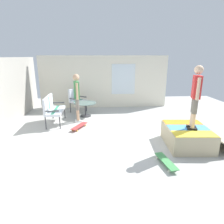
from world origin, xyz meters
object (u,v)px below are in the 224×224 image
object	(u,v)px
person_watching	(77,94)
skateboard_by_bench	(79,126)
patio_table	(85,107)
person_skater	(196,93)
patio_chair_near_house	(76,98)
skate_ramp	(188,136)
skateboard_spare	(166,161)
patio_bench	(52,107)

from	to	relation	value
person_watching	skateboard_by_bench	size ratio (longest dim) A/B	2.21
patio_table	person_skater	bearing A→B (deg)	-135.12
patio_chair_near_house	patio_table	size ratio (longest dim) A/B	1.13
skate_ramp	person_watching	world-z (taller)	person_watching
skate_ramp	person_watching	size ratio (longest dim) A/B	1.06
patio_chair_near_house	skateboard_by_bench	world-z (taller)	patio_chair_near_house
patio_chair_near_house	person_skater	bearing A→B (deg)	-137.47
skate_ramp	person_skater	xyz separation A→B (m)	(-0.09, -0.03, 1.22)
patio_chair_near_house	person_skater	size ratio (longest dim) A/B	0.62
skate_ramp	patio_chair_near_house	distance (m)	5.04
skate_ramp	patio_chair_near_house	world-z (taller)	patio_chair_near_house
skate_ramp	skateboard_by_bench	world-z (taller)	skate_ramp
skateboard_spare	skateboard_by_bench	bearing A→B (deg)	41.64
patio_bench	skateboard_by_bench	world-z (taller)	patio_bench
patio_table	person_watching	xyz separation A→B (m)	(-0.64, 0.25, 0.65)
patio_bench	person_watching	distance (m)	1.01
patio_bench	patio_chair_near_house	distance (m)	1.70
skate_ramp	patio_bench	bearing A→B (deg)	62.79
skateboard_by_bench	skateboard_spare	size ratio (longest dim) A/B	0.98
patio_bench	person_watching	world-z (taller)	person_watching
patio_table	skateboard_spare	world-z (taller)	patio_table
skate_ramp	patio_bench	distance (m)	4.66
patio_chair_near_house	person_watching	distance (m)	1.46
person_skater	skateboard_spare	xyz separation A→B (m)	(-0.84, 0.96, -1.40)
patio_bench	person_watching	size ratio (longest dim) A/B	0.71
patio_bench	skateboard_by_bench	xyz separation A→B (m)	(-0.60, -1.01, -0.53)
skateboard_spare	patio_table	bearing A→B (deg)	27.97
patio_bench	skateboard_spare	xyz separation A→B (m)	(-3.06, -3.20, -0.53)
person_skater	skateboard_by_bench	world-z (taller)	person_skater
patio_table	skateboard_spare	distance (m)	4.39
skate_ramp	patio_bench	xyz separation A→B (m)	(2.12, 4.13, 0.35)
person_skater	person_watching	bearing A→B (deg)	53.77
person_watching	skateboard_spare	bearing A→B (deg)	-144.54
person_skater	skateboard_by_bench	size ratio (longest dim) A/B	2.05
skateboard_by_bench	person_watching	bearing A→B (deg)	8.44
skateboard_spare	person_watching	bearing A→B (deg)	35.46
patio_table	skateboard_by_bench	distance (m)	1.45
patio_bench	skateboard_spare	world-z (taller)	patio_bench
patio_chair_near_house	skate_ramp	bearing A→B (deg)	-136.98
patio_table	person_watching	bearing A→B (deg)	158.69
patio_chair_near_house	patio_table	world-z (taller)	patio_chair_near_house
skateboard_by_bench	person_skater	bearing A→B (deg)	-117.21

